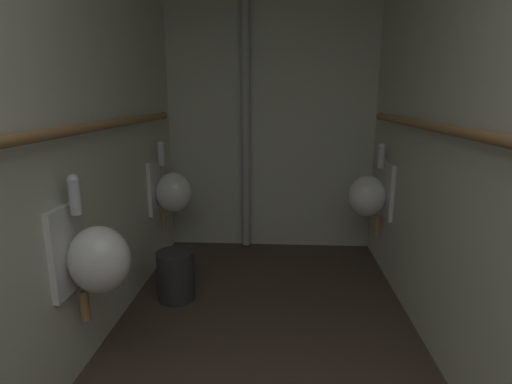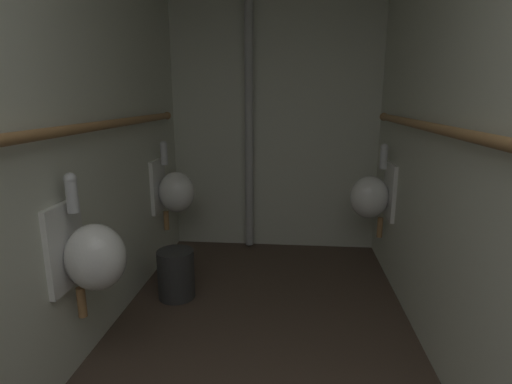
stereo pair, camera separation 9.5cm
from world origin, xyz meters
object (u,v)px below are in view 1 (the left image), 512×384
Objects in this scene: standpipe_back_wall at (245,107)px; waste_bin at (176,275)px; urinal_left_mid at (95,257)px; urinal_left_far at (171,191)px; urinal_right_mid at (370,195)px.

waste_bin is (-0.42, -1.05, -1.15)m from standpipe_back_wall.
urinal_left_mid is 1.00× the size of urinal_left_far.
urinal_left_far is at bearing -139.63° from standpipe_back_wall.
urinal_right_mid is at bearing -0.89° from urinal_left_far.
urinal_left_far is at bearing 90.00° from urinal_left_mid.
waste_bin is at bearing -111.71° from standpipe_back_wall.
urinal_right_mid is 2.12× the size of waste_bin.
urinal_left_far is (0.00, 1.40, 0.00)m from urinal_left_mid.
urinal_left_mid reaches higher than waste_bin.
waste_bin is (-1.46, -0.54, -0.49)m from urinal_right_mid.
urinal_left_far is 1.62m from urinal_right_mid.
urinal_left_mid is 1.00× the size of urinal_right_mid.
urinal_left_mid and urinal_left_far have the same top height.
urinal_right_mid is 1.63m from waste_bin.
urinal_right_mid is at bearing 40.41° from urinal_left_mid.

